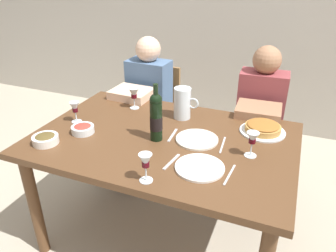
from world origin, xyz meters
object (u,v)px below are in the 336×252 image
object	(u,v)px
water_pitcher	(182,105)
salad_bowl	(83,129)
dining_table	(164,151)
wine_glass_left_diner	(146,162)
chair_right	(259,125)
dinner_plate_left_setting	(197,139)
wine_glass_centre	(134,94)
chair_left	(156,109)
olive_bowl	(45,139)
wine_bottle	(156,117)
diner_right	(258,124)
wine_glass_right_diner	(252,139)
wine_glass_spare	(75,108)
diner_left	(143,107)
baked_tart	(263,128)
dinner_plate_right_setting	(200,167)

from	to	relation	value
water_pitcher	salad_bowl	xyz separation A→B (m)	(-0.48, -0.42, -0.06)
dining_table	wine_glass_left_diner	world-z (taller)	wine_glass_left_diner
water_pitcher	chair_right	distance (m)	0.84
salad_bowl	dinner_plate_left_setting	size ratio (longest dim) A/B	0.55
wine_glass_left_diner	wine_glass_centre	size ratio (longest dim) A/B	0.99
chair_left	chair_right	distance (m)	0.89
water_pitcher	olive_bowl	size ratio (longest dim) A/B	1.41
dining_table	olive_bowl	distance (m)	0.68
dining_table	wine_bottle	world-z (taller)	wine_bottle
salad_bowl	diner_right	xyz separation A→B (m)	(0.92, 0.81, -0.17)
olive_bowl	dinner_plate_left_setting	distance (m)	0.86
wine_glass_right_diner	wine_glass_spare	bearing A→B (deg)	-179.59
salad_bowl	diner_left	distance (m)	0.79
wine_bottle	baked_tart	xyz separation A→B (m)	(0.55, 0.32, -0.11)
dining_table	baked_tart	xyz separation A→B (m)	(0.53, 0.28, 0.12)
wine_glass_spare	dining_table	bearing A→B (deg)	2.24
diner_left	chair_right	size ratio (longest dim) A/B	1.33
wine_glass_centre	chair_right	xyz separation A→B (m)	(0.80, 0.61, -0.37)
wine_glass_right_diner	dinner_plate_right_setting	size ratio (longest dim) A/B	0.56
wine_glass_spare	wine_bottle	bearing A→B (deg)	-1.51
dinner_plate_right_setting	dining_table	bearing A→B (deg)	141.76
wine_glass_right_diner	salad_bowl	bearing A→B (deg)	-173.23
wine_bottle	diner_right	distance (m)	0.91
wine_glass_right_diner	chair_right	world-z (taller)	wine_glass_right_diner
wine_glass_left_diner	dinner_plate_left_setting	bearing A→B (deg)	77.22
wine_glass_left_diner	wine_glass_right_diner	bearing A→B (deg)	44.27
water_pitcher	diner_right	xyz separation A→B (m)	(0.45, 0.39, -0.23)
salad_bowl	wine_glass_right_diner	bearing A→B (deg)	6.77
olive_bowl	wine_glass_left_diner	world-z (taller)	wine_glass_left_diner
chair_right	wine_bottle	bearing A→B (deg)	60.66
wine_glass_spare	dinner_plate_left_setting	bearing A→B (deg)	4.37
wine_glass_spare	water_pitcher	bearing A→B (deg)	27.46
wine_glass_right_diner	dinner_plate_right_setting	distance (m)	0.32
wine_glass_right_diner	diner_left	distance (m)	1.19
olive_bowl	chair_right	bearing A→B (deg)	50.11
wine_glass_right_diner	chair_left	distance (m)	1.36
wine_bottle	chair_left	world-z (taller)	wine_bottle
wine_glass_spare	dinner_plate_right_setting	size ratio (longest dim) A/B	0.54
wine_bottle	olive_bowl	distance (m)	0.63
dining_table	baked_tart	size ratio (longest dim) A/B	5.57
dinner_plate_right_setting	diner_right	distance (m)	0.94
chair_left	wine_bottle	bearing A→B (deg)	117.02
water_pitcher	diner_left	distance (m)	0.63
dinner_plate_right_setting	wine_glass_right_diner	bearing A→B (deg)	45.16
water_pitcher	olive_bowl	world-z (taller)	water_pitcher
water_pitcher	wine_glass_spare	world-z (taller)	water_pitcher
wine_glass_centre	chair_right	world-z (taller)	wine_glass_centre
wine_glass_spare	chair_right	xyz separation A→B (m)	(1.04, 0.94, -0.36)
wine_glass_centre	diner_right	distance (m)	0.92
diner_left	chair_right	bearing A→B (deg)	-160.45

